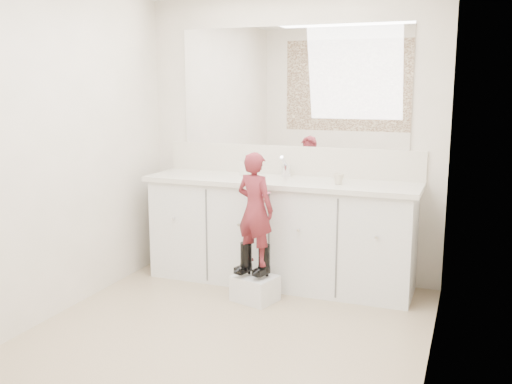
% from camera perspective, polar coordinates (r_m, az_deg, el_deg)
% --- Properties ---
extents(floor, '(3.00, 3.00, 0.00)m').
position_cam_1_polar(floor, '(3.88, -3.64, -14.61)').
color(floor, '#8D7D5C').
rests_on(floor, ground).
extents(wall_back, '(2.60, 0.00, 2.60)m').
position_cam_1_polar(wall_back, '(4.93, 3.51, 5.33)').
color(wall_back, beige).
rests_on(wall_back, floor).
extents(wall_front, '(2.60, 0.00, 2.60)m').
position_cam_1_polar(wall_front, '(2.29, -19.89, -1.40)').
color(wall_front, beige).
rests_on(wall_front, floor).
extents(wall_left, '(0.00, 3.00, 3.00)m').
position_cam_1_polar(wall_left, '(4.25, -20.01, 3.87)').
color(wall_left, beige).
rests_on(wall_left, floor).
extents(wall_right, '(0.00, 3.00, 3.00)m').
position_cam_1_polar(wall_right, '(3.22, 17.64, 2.05)').
color(wall_right, beige).
rests_on(wall_right, floor).
extents(vanity_cabinet, '(2.20, 0.55, 0.85)m').
position_cam_1_polar(vanity_cabinet, '(4.81, 2.41, -4.19)').
color(vanity_cabinet, silver).
rests_on(vanity_cabinet, floor).
extents(countertop, '(2.28, 0.58, 0.04)m').
position_cam_1_polar(countertop, '(4.70, 2.40, 1.02)').
color(countertop, beige).
rests_on(countertop, vanity_cabinet).
extents(backsplash, '(2.28, 0.03, 0.25)m').
position_cam_1_polar(backsplash, '(4.94, 3.44, 3.17)').
color(backsplash, beige).
rests_on(backsplash, countertop).
extents(mirror, '(2.00, 0.02, 1.00)m').
position_cam_1_polar(mirror, '(4.90, 3.53, 10.45)').
color(mirror, white).
rests_on(mirror, wall_back).
extents(dot_panel, '(2.00, 0.01, 1.20)m').
position_cam_1_polar(dot_panel, '(2.25, -20.45, 9.94)').
color(dot_panel, '#472819').
rests_on(dot_panel, wall_front).
extents(faucet, '(0.08, 0.08, 0.10)m').
position_cam_1_polar(faucet, '(4.84, 3.03, 2.14)').
color(faucet, silver).
rests_on(faucet, countertop).
extents(cup, '(0.12, 0.12, 0.08)m').
position_cam_1_polar(cup, '(4.51, 8.25, 1.31)').
color(cup, beige).
rests_on(cup, countertop).
extents(soap_bottle, '(0.11, 0.11, 0.19)m').
position_cam_1_polar(soap_bottle, '(4.88, -0.90, 2.75)').
color(soap_bottle, beige).
rests_on(soap_bottle, countertop).
extents(step_stool, '(0.37, 0.34, 0.20)m').
position_cam_1_polar(step_stool, '(4.49, -0.09, -9.60)').
color(step_stool, silver).
rests_on(step_stool, floor).
extents(boot_left, '(0.14, 0.19, 0.26)m').
position_cam_1_polar(boot_left, '(4.45, -1.00, -6.70)').
color(boot_left, black).
rests_on(boot_left, step_stool).
extents(boot_right, '(0.14, 0.19, 0.26)m').
position_cam_1_polar(boot_right, '(4.39, 0.82, -6.91)').
color(boot_right, black).
rests_on(boot_right, step_stool).
extents(toddler, '(0.36, 0.29, 0.87)m').
position_cam_1_polar(toddler, '(4.32, -0.10, -1.69)').
color(toddler, '#AA343C').
rests_on(toddler, step_stool).
extents(toothbrush, '(0.13, 0.05, 0.06)m').
position_cam_1_polar(toothbrush, '(4.25, 0.68, -0.28)').
color(toothbrush, '#D75386').
rests_on(toothbrush, toddler).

